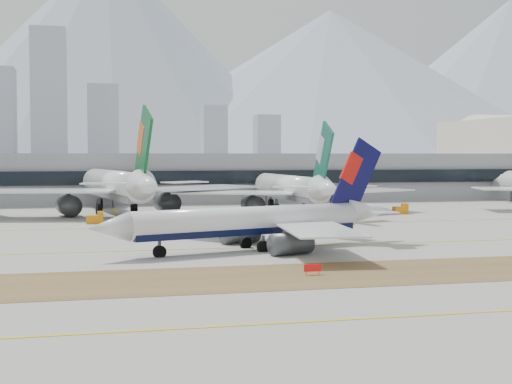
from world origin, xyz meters
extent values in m
plane|color=#9D9C93|center=(0.00, 0.00, 0.00)|extent=(3000.00, 3000.00, 0.00)
cube|color=brown|center=(0.00, -32.00, 0.02)|extent=(360.00, 18.00, 0.06)
cube|color=yellow|center=(0.00, -5.00, 0.03)|extent=(360.00, 0.45, 0.04)
cube|color=yellow|center=(0.00, -55.00, 0.03)|extent=(360.00, 0.45, 0.04)
cube|color=yellow|center=(0.00, 30.00, 0.03)|extent=(360.00, 0.45, 0.04)
cylinder|color=white|center=(-10.34, -8.20, 4.59)|extent=(37.75, 15.19, 4.18)
cube|color=black|center=(-10.34, -8.20, 3.45)|extent=(36.83, 14.36, 1.88)
cone|color=white|center=(-31.39, -14.65, 4.59)|extent=(6.80, 5.70, 4.18)
cone|color=white|center=(11.98, -1.36, 5.12)|extent=(9.34, 6.48, 4.18)
cube|color=white|center=(-9.03, 4.32, 3.97)|extent=(20.30, 21.94, 0.25)
cube|color=white|center=(8.87, 3.36, 5.43)|extent=(6.40, 6.92, 0.17)
cylinder|color=#3F4247|center=(-9.95, 0.00, 1.67)|extent=(7.01, 4.86, 3.13)
cube|color=#3F4247|center=(-9.95, 0.00, 2.92)|extent=(2.63, 1.08, 1.46)
cube|color=white|center=(-2.24, -17.83, 3.97)|extent=(11.18, 21.33, 0.25)
cube|color=white|center=(12.05, -7.02, 5.43)|extent=(3.81, 5.91, 0.17)
cylinder|color=#3F4247|center=(-5.42, -14.77, 1.67)|extent=(7.01, 4.86, 3.13)
cube|color=#3F4247|center=(-5.42, -14.77, 2.92)|extent=(2.63, 1.08, 1.46)
cube|color=#0A0A3E|center=(9.44, -2.14, 10.94)|extent=(9.97, 3.38, 13.08)
cube|color=red|center=(8.43, -2.45, 12.36)|extent=(4.59, 1.80, 5.61)
cylinder|color=#3F4247|center=(-24.22, -12.45, 1.25)|extent=(0.50, 0.50, 2.51)
cylinder|color=black|center=(-24.22, -12.45, 0.73)|extent=(2.01, 1.25, 1.88)
cylinder|color=#3F4247|center=(-8.53, -10.49, 1.25)|extent=(0.50, 0.50, 2.51)
cylinder|color=black|center=(-8.53, -10.49, 0.73)|extent=(2.01, 1.25, 1.88)
cylinder|color=#3F4247|center=(-10.12, -5.29, 1.25)|extent=(0.50, 0.50, 2.51)
cylinder|color=black|center=(-10.12, -5.29, 0.73)|extent=(2.01, 1.25, 1.88)
cylinder|color=white|center=(-28.00, 65.75, 7.35)|extent=(16.09, 50.86, 6.68)
cube|color=slate|center=(-28.00, 65.75, 5.51)|extent=(14.91, 49.68, 3.01)
cone|color=white|center=(-33.49, 94.34, 7.35)|extent=(8.02, 8.84, 6.68)
cone|color=white|center=(-22.18, 35.44, 8.18)|extent=(8.68, 12.28, 6.68)
cube|color=white|center=(-8.89, 61.87, 6.35)|extent=(34.91, 29.75, 0.40)
cube|color=white|center=(-14.05, 39.15, 8.68)|extent=(10.56, 8.82, 0.27)
cylinder|color=#3F4247|center=(-15.42, 64.02, 2.67)|extent=(6.51, 9.21, 5.01)
cube|color=#3F4247|center=(-15.42, 64.02, 4.68)|extent=(1.15, 3.54, 2.34)
cube|color=white|center=(-44.31, 55.07, 6.35)|extent=(34.30, 20.61, 0.40)
cube|color=white|center=(-31.10, 35.87, 8.68)|extent=(9.89, 6.03, 0.27)
cylinder|color=#3F4247|center=(-39.04, 59.48, 2.67)|extent=(6.51, 9.21, 5.01)
cube|color=#3F4247|center=(-39.04, 59.48, 4.68)|extent=(1.15, 3.54, 2.34)
cube|color=#0B5121|center=(-22.84, 38.88, 16.12)|extent=(3.23, 13.83, 17.92)
cube|color=#D94F0C|center=(-23.10, 40.26, 18.07)|extent=(1.91, 6.32, 7.67)
cylinder|color=#3F4247|center=(-31.62, 84.60, 2.00)|extent=(0.80, 0.80, 4.01)
cylinder|color=black|center=(-31.62, 84.60, 1.17)|extent=(1.72, 3.17, 3.01)
cylinder|color=#3F4247|center=(-32.00, 63.55, 2.00)|extent=(0.80, 0.80, 4.01)
cylinder|color=black|center=(-32.00, 63.55, 1.17)|extent=(1.72, 3.17, 3.01)
cylinder|color=#3F4247|center=(-23.47, 65.19, 2.00)|extent=(0.80, 0.80, 4.01)
cylinder|color=black|center=(-23.47, 65.19, 1.17)|extent=(1.72, 3.17, 3.01)
cylinder|color=white|center=(15.26, 59.95, 6.46)|extent=(7.60, 44.58, 5.87)
cube|color=slate|center=(15.26, 59.95, 4.84)|extent=(6.69, 43.66, 2.64)
cone|color=white|center=(14.26, 85.51, 6.46)|extent=(6.13, 7.01, 5.87)
cone|color=white|center=(16.32, 32.84, 7.19)|extent=(6.25, 10.09, 5.87)
cube|color=white|center=(31.35, 54.06, 5.58)|extent=(31.00, 23.35, 0.35)
cube|color=white|center=(23.88, 34.99, 7.63)|extent=(9.21, 6.89, 0.23)
cylinder|color=#3F4247|center=(25.96, 56.78, 2.35)|extent=(4.69, 7.56, 4.40)
cube|color=#3F4247|center=(25.96, 56.78, 4.11)|extent=(0.56, 3.10, 2.05)
cube|color=white|center=(-0.33, 52.82, 5.58)|extent=(30.89, 21.68, 0.35)
cube|color=white|center=(8.62, 34.39, 7.63)|extent=(9.08, 6.39, 0.23)
cylinder|color=#3F4247|center=(4.84, 55.96, 2.35)|extent=(4.69, 7.56, 4.40)
cube|color=#3F4247|center=(4.84, 55.96, 4.11)|extent=(0.56, 3.10, 2.05)
cube|color=#145744|center=(16.20, 35.92, 14.16)|extent=(1.01, 12.29, 15.75)
cube|color=#A8ADB2|center=(16.15, 37.16, 15.88)|extent=(0.86, 5.56, 6.74)
cylinder|color=#3F4247|center=(14.60, 76.80, 1.76)|extent=(0.70, 0.70, 3.52)
cylinder|color=black|center=(14.60, 76.80, 1.03)|extent=(1.13, 2.68, 2.64)
cylinder|color=#3F4247|center=(11.49, 58.57, 1.76)|extent=(0.70, 0.70, 3.52)
cylinder|color=black|center=(11.49, 58.57, 1.03)|extent=(1.13, 2.68, 2.64)
cylinder|color=#3F4247|center=(19.12, 58.87, 1.76)|extent=(0.70, 0.70, 3.52)
cylinder|color=black|center=(19.12, 58.87, 1.03)|extent=(1.13, 2.68, 2.64)
cone|color=white|center=(91.12, 85.37, 6.68)|extent=(6.88, 7.70, 6.07)
cube|color=gray|center=(0.00, 115.00, 7.50)|extent=(280.00, 42.00, 15.00)
cube|color=black|center=(0.00, 93.50, 7.95)|extent=(280.00, 1.20, 4.00)
cube|color=beige|center=(110.00, 135.00, 14.10)|extent=(2.00, 57.00, 27.90)
cube|color=red|center=(-7.53, -32.00, 0.90)|extent=(2.20, 0.15, 0.90)
cylinder|color=orange|center=(-8.33, -32.00, 0.25)|extent=(0.10, 0.10, 0.50)
cylinder|color=orange|center=(-6.73, -32.00, 0.25)|extent=(0.10, 0.10, 0.50)
cube|color=orange|center=(-33.10, 40.16, 0.90)|extent=(3.50, 2.00, 1.80)
cube|color=orange|center=(-31.90, 40.16, 2.10)|extent=(1.20, 1.80, 1.00)
cylinder|color=black|center=(-34.30, 39.36, 0.35)|extent=(0.70, 0.30, 0.70)
cylinder|color=black|center=(-34.30, 40.96, 0.35)|extent=(0.70, 0.30, 0.70)
cylinder|color=black|center=(-31.90, 39.36, 0.35)|extent=(0.70, 0.30, 0.70)
cylinder|color=black|center=(-31.90, 40.96, 0.35)|extent=(0.70, 0.30, 0.70)
cube|color=orange|center=(40.49, 48.71, 0.90)|extent=(3.50, 2.00, 1.80)
cube|color=orange|center=(41.69, 48.71, 2.10)|extent=(1.20, 1.80, 1.00)
cylinder|color=black|center=(39.29, 47.91, 0.35)|extent=(0.70, 0.30, 0.70)
cylinder|color=black|center=(39.29, 49.51, 0.35)|extent=(0.70, 0.30, 0.70)
cylinder|color=black|center=(41.69, 47.91, 0.35)|extent=(0.70, 0.30, 0.70)
cylinder|color=black|center=(41.69, 49.51, 0.35)|extent=(0.70, 0.30, 0.70)
cube|color=#9CA1B1|center=(-65.00, 450.00, 55.00)|extent=(26.00, 23.40, 110.00)
cube|color=#9CA1B1|center=(-25.00, 465.00, 35.00)|extent=(24.00, 21.60, 70.00)
cube|color=#9CA1B1|center=(65.00, 470.00, 27.50)|extent=(20.00, 18.00, 55.00)
cube|color=#9CA1B1|center=(110.00, 470.00, 24.00)|extent=(20.00, 18.00, 48.00)
cone|color=#9EA8B7|center=(0.00, 1400.00, 211.50)|extent=(900.00, 900.00, 470.00)
cone|color=#9EA8B7|center=(480.00, 1390.00, 157.50)|extent=(1120.00, 1120.00, 350.00)
cone|color=#9EA8B7|center=(950.00, 1430.00, 184.50)|extent=(1000.00, 1000.00, 410.00)
camera|label=1|loc=(-33.38, -113.91, 14.59)|focal=50.00mm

